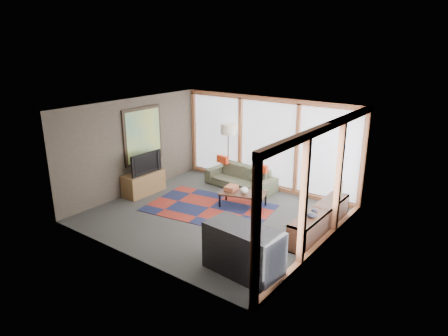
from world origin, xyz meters
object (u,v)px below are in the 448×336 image
Objects in this scene: sofa at (240,177)px; coffee_table at (243,200)px; television at (144,163)px; bar_counter at (243,250)px; floor_lamp at (228,153)px; tv_console at (144,183)px; bookshelf at (320,221)px.

sofa is 1.82× the size of coffee_table.
bar_counter is at bearing -109.69° from television.
sofa is 2.75m from television.
television is (-1.84, -1.95, 0.59)m from sofa.
television is at bearing -118.25° from floor_lamp.
floor_lamp reaches higher than bar_counter.
tv_console is (-1.24, -2.24, -0.57)m from floor_lamp.
sofa is 1.46× the size of bar_counter.
floor_lamp is at bearing 136.74° from coffee_table.
television reaches higher than bar_counter.
television reaches higher than sofa.
tv_console is at bearing 103.39° from television.
bar_counter is (1.69, -2.50, 0.26)m from coffee_table.
bar_counter reaches higher than tv_console.
television is 4.69m from bar_counter.
television is at bearing -172.50° from bookshelf.
coffee_table is 0.80× the size of bar_counter.
sofa is 0.89× the size of bookshelf.
tv_console is 0.60m from television.
bookshelf is at bearing -23.67° from floor_lamp.
bookshelf is (3.64, -1.59, -0.58)m from floor_lamp.
floor_lamp is 1.71× the size of television.
coffee_table is at bearing -48.36° from sofa.
television is at bearing -128.62° from sofa.
coffee_table is (1.47, -1.38, -0.68)m from floor_lamp.
sofa is at bearing 46.07° from tv_console.
floor_lamp is at bearing 133.70° from bar_counter.
coffee_table is at bearing -71.31° from television.
coffee_table is 2.18m from bookshelf.
bookshelf is (2.16, -0.21, 0.10)m from coffee_table.
sofa is 1.20× the size of floor_lamp.
coffee_table is at bearing 17.48° from tv_console.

